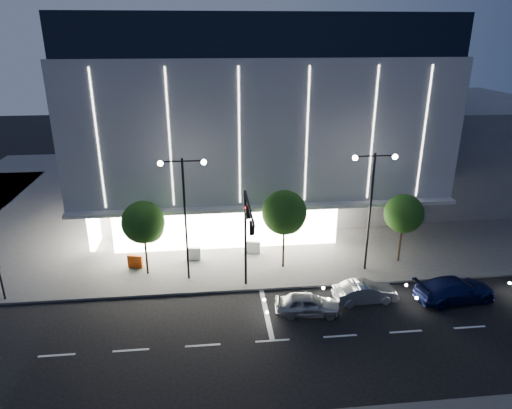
{
  "coord_description": "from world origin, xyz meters",
  "views": [
    {
      "loc": [
        -1.26,
        -23.09,
        16.62
      ],
      "look_at": [
        2.01,
        7.57,
        5.0
      ],
      "focal_mm": 32.0,
      "sensor_mm": 36.0,
      "label": 1
    }
  ],
  "objects_px": {
    "barrier_a": "(135,262)",
    "barrier_d": "(253,247)",
    "ped_signal_far": "(0,276)",
    "street_lamp_west": "(184,202)",
    "barrier_b": "(194,254)",
    "tree_left": "(144,224)",
    "tree_mid": "(285,215)",
    "car_second": "(365,292)",
    "street_lamp_east": "(372,195)",
    "car_lead": "(308,304)",
    "tree_right": "(404,216)",
    "traffic_mast": "(247,228)",
    "car_third": "(455,290)"
  },
  "relations": [
    {
      "from": "traffic_mast",
      "to": "barrier_b",
      "type": "height_order",
      "value": "traffic_mast"
    },
    {
      "from": "car_third",
      "to": "barrier_b",
      "type": "bearing_deg",
      "value": 60.54
    },
    {
      "from": "tree_mid",
      "to": "barrier_d",
      "type": "relative_size",
      "value": 5.59
    },
    {
      "from": "barrier_a",
      "to": "street_lamp_east",
      "type": "bearing_deg",
      "value": 7.86
    },
    {
      "from": "traffic_mast",
      "to": "tree_right",
      "type": "distance_m",
      "value": 12.63
    },
    {
      "from": "street_lamp_east",
      "to": "ped_signal_far",
      "type": "relative_size",
      "value": 3.0
    },
    {
      "from": "street_lamp_east",
      "to": "barrier_b",
      "type": "bearing_deg",
      "value": 167.52
    },
    {
      "from": "barrier_d",
      "to": "street_lamp_west",
      "type": "bearing_deg",
      "value": -133.15
    },
    {
      "from": "car_lead",
      "to": "barrier_d",
      "type": "height_order",
      "value": "car_lead"
    },
    {
      "from": "car_lead",
      "to": "car_third",
      "type": "relative_size",
      "value": 0.76
    },
    {
      "from": "car_lead",
      "to": "barrier_d",
      "type": "distance_m",
      "value": 8.89
    },
    {
      "from": "tree_mid",
      "to": "traffic_mast",
      "type": "bearing_deg",
      "value": -129.42
    },
    {
      "from": "tree_mid",
      "to": "tree_right",
      "type": "distance_m",
      "value": 9.01
    },
    {
      "from": "traffic_mast",
      "to": "barrier_d",
      "type": "xyz_separation_m",
      "value": [
        1.0,
        6.12,
        -4.38
      ]
    },
    {
      "from": "street_lamp_east",
      "to": "car_lead",
      "type": "height_order",
      "value": "street_lamp_east"
    },
    {
      "from": "car_lead",
      "to": "car_third",
      "type": "xyz_separation_m",
      "value": [
        9.99,
        0.52,
        0.09
      ]
    },
    {
      "from": "tree_mid",
      "to": "tree_right",
      "type": "bearing_deg",
      "value": -0.0
    },
    {
      "from": "traffic_mast",
      "to": "street_lamp_west",
      "type": "bearing_deg",
      "value": 146.35
    },
    {
      "from": "street_lamp_west",
      "to": "car_second",
      "type": "relative_size",
      "value": 2.15
    },
    {
      "from": "barrier_d",
      "to": "street_lamp_east",
      "type": "bearing_deg",
      "value": -11.2
    },
    {
      "from": "traffic_mast",
      "to": "tree_right",
      "type": "height_order",
      "value": "traffic_mast"
    },
    {
      "from": "barrier_a",
      "to": "barrier_d",
      "type": "xyz_separation_m",
      "value": [
        9.01,
        1.47,
        0.0
      ]
    },
    {
      "from": "street_lamp_west",
      "to": "barrier_b",
      "type": "relative_size",
      "value": 8.18
    },
    {
      "from": "traffic_mast",
      "to": "barrier_a",
      "type": "relative_size",
      "value": 6.43
    },
    {
      "from": "street_lamp_east",
      "to": "tree_mid",
      "type": "relative_size",
      "value": 1.46
    },
    {
      "from": "tree_left",
      "to": "tree_right",
      "type": "height_order",
      "value": "tree_left"
    },
    {
      "from": "street_lamp_west",
      "to": "tree_mid",
      "type": "distance_m",
      "value": 7.28
    },
    {
      "from": "tree_left",
      "to": "car_third",
      "type": "distance_m",
      "value": 21.52
    },
    {
      "from": "car_lead",
      "to": "tree_right",
      "type": "bearing_deg",
      "value": -47.82
    },
    {
      "from": "car_lead",
      "to": "car_second",
      "type": "height_order",
      "value": "car_lead"
    },
    {
      "from": "street_lamp_west",
      "to": "car_third",
      "type": "distance_m",
      "value": 18.86
    },
    {
      "from": "car_second",
      "to": "barrier_b",
      "type": "distance_m",
      "value": 13.23
    },
    {
      "from": "traffic_mast",
      "to": "tree_mid",
      "type": "bearing_deg",
      "value": 50.58
    },
    {
      "from": "tree_right",
      "to": "car_second",
      "type": "relative_size",
      "value": 1.32
    },
    {
      "from": "traffic_mast",
      "to": "car_lead",
      "type": "bearing_deg",
      "value": -33.79
    },
    {
      "from": "street_lamp_west",
      "to": "car_lead",
      "type": "height_order",
      "value": "street_lamp_west"
    },
    {
      "from": "car_lead",
      "to": "tree_left",
      "type": "bearing_deg",
      "value": 66.56
    },
    {
      "from": "tree_left",
      "to": "tree_mid",
      "type": "xyz_separation_m",
      "value": [
        10.0,
        0.0,
        0.3
      ]
    },
    {
      "from": "tree_left",
      "to": "barrier_b",
      "type": "bearing_deg",
      "value": 28.67
    },
    {
      "from": "barrier_a",
      "to": "ped_signal_far",
      "type": "bearing_deg",
      "value": -141.82
    },
    {
      "from": "street_lamp_east",
      "to": "ped_signal_far",
      "type": "distance_m",
      "value": 25.37
    },
    {
      "from": "ped_signal_far",
      "to": "barrier_a",
      "type": "xyz_separation_m",
      "value": [
        7.99,
        3.5,
        -1.24
      ]
    },
    {
      "from": "street_lamp_west",
      "to": "barrier_a",
      "type": "relative_size",
      "value": 8.18
    },
    {
      "from": "car_third",
      "to": "barrier_b",
      "type": "height_order",
      "value": "car_third"
    },
    {
      "from": "tree_left",
      "to": "car_third",
      "type": "relative_size",
      "value": 1.06
    },
    {
      "from": "car_second",
      "to": "tree_left",
      "type": "bearing_deg",
      "value": 67.47
    },
    {
      "from": "tree_left",
      "to": "tree_mid",
      "type": "bearing_deg",
      "value": 0.0
    },
    {
      "from": "car_third",
      "to": "barrier_a",
      "type": "xyz_separation_m",
      "value": [
        -21.57,
        6.52,
        -0.14
      ]
    },
    {
      "from": "tree_right",
      "to": "tree_left",
      "type": "bearing_deg",
      "value": 180.0
    },
    {
      "from": "traffic_mast",
      "to": "car_lead",
      "type": "xyz_separation_m",
      "value": [
        3.57,
        -2.39,
        -4.33
      ]
    }
  ]
}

